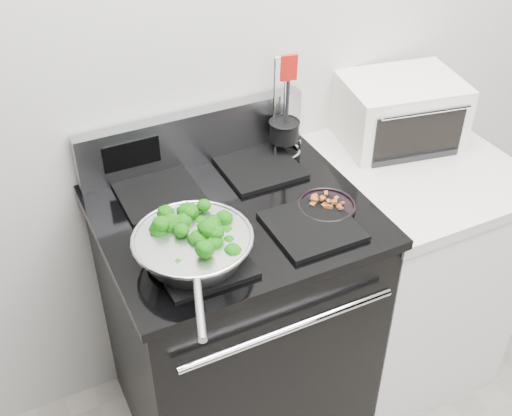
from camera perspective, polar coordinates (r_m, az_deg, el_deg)
back_wall at (r=2.08m, az=1.52°, el=15.95°), size 4.00×0.02×2.70m
gas_range at (r=2.21m, az=-1.81°, el=-9.84°), size 0.79×0.69×1.13m
counter at (r=2.50m, az=12.73°, el=-5.04°), size 0.62×0.68×0.92m
skillet at (r=1.70m, az=-5.61°, el=-3.35°), size 0.32×0.50×0.07m
broccoli_pile at (r=1.69m, az=-5.65°, el=-2.81°), size 0.25×0.25×0.09m
bacon_plate at (r=1.91m, az=6.30°, el=0.43°), size 0.17×0.17×0.04m
utensil_holder at (r=2.13m, az=2.51°, el=6.43°), size 0.11×0.11×0.35m
toaster_oven at (r=2.29m, az=12.64°, el=8.41°), size 0.44×0.36×0.23m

